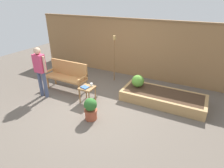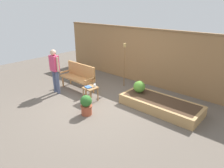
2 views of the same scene
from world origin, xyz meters
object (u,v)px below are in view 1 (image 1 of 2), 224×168
at_px(book_on_table, 85,87).
at_px(person_by_bench, 40,68).
at_px(potted_boxwood, 91,109).
at_px(shrub_near_bench, 138,81).
at_px(cup_on_table, 92,85).
at_px(garden_bench, 67,74).
at_px(side_table, 87,90).
at_px(tiki_torch, 114,51).

height_order(book_on_table, person_by_bench, person_by_bench).
height_order(book_on_table, potted_boxwood, potted_boxwood).
bearing_deg(shrub_near_bench, cup_on_table, -139.13).
bearing_deg(garden_bench, potted_boxwood, -34.21).
distance_m(garden_bench, person_by_bench, 0.93).
distance_m(side_table, tiki_torch, 1.90).
xyz_separation_m(garden_bench, book_on_table, (1.04, -0.49, -0.05)).
xyz_separation_m(garden_bench, side_table, (1.08, -0.43, -0.15)).
distance_m(garden_bench, side_table, 1.17).
bearing_deg(garden_bench, shrub_near_bench, 15.69).
distance_m(cup_on_table, potted_boxwood, 0.97).
relative_size(potted_boxwood, person_by_bench, 0.38).
bearing_deg(side_table, book_on_table, -121.82).
height_order(potted_boxwood, tiki_torch, tiki_torch).
xyz_separation_m(side_table, book_on_table, (-0.04, -0.06, 0.10)).
bearing_deg(side_table, person_by_bench, -166.06).
relative_size(cup_on_table, person_by_bench, 0.07).
bearing_deg(shrub_near_bench, potted_boxwood, -108.98).
bearing_deg(side_table, potted_boxwood, -50.55).
bearing_deg(tiki_torch, person_by_bench, -123.68).
bearing_deg(garden_bench, side_table, -21.82).
height_order(garden_bench, shrub_near_bench, garden_bench).
bearing_deg(tiki_torch, book_on_table, -91.05).
height_order(cup_on_table, tiki_torch, tiki_torch).
bearing_deg(shrub_near_bench, book_on_table, -136.96).
distance_m(cup_on_table, person_by_bench, 1.60).
height_order(side_table, potted_boxwood, potted_boxwood).
xyz_separation_m(cup_on_table, book_on_table, (-0.11, -0.18, -0.03)).
height_order(garden_bench, book_on_table, garden_bench).
xyz_separation_m(side_table, cup_on_table, (0.08, 0.12, 0.13)).
bearing_deg(side_table, cup_on_table, 57.67).
height_order(garden_bench, side_table, garden_bench).
bearing_deg(potted_boxwood, side_table, 129.45).
height_order(potted_boxwood, person_by_bench, person_by_bench).
xyz_separation_m(shrub_near_bench, tiki_torch, (-1.17, 0.69, 0.65)).
distance_m(tiki_torch, person_by_bench, 2.53).
bearing_deg(cup_on_table, person_by_bench, -162.37).
bearing_deg(person_by_bench, garden_bench, 67.69).
height_order(shrub_near_bench, tiki_torch, tiki_torch).
relative_size(garden_bench, potted_boxwood, 2.42).
relative_size(side_table, cup_on_table, 4.26).
bearing_deg(shrub_near_bench, tiki_torch, 149.54).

